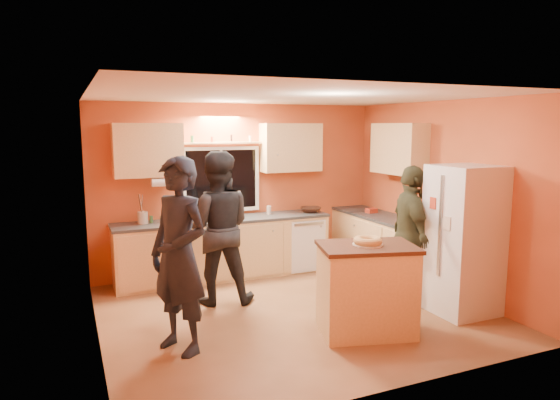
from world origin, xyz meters
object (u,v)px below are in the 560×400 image
person_center (217,228)px  person_left (179,256)px  person_right (410,235)px  island (366,289)px  refrigerator (464,240)px

person_center → person_left: bearing=75.3°
person_center → person_right: bearing=172.4°
island → person_center: bearing=142.4°
island → refrigerator: bearing=18.5°
person_left → person_center: 1.43m
person_left → person_center: size_ratio=1.01×
refrigerator → island: bearing=-176.7°
refrigerator → person_center: person_center is taller
refrigerator → person_left: size_ratio=0.91×
refrigerator → person_center: size_ratio=0.92×
refrigerator → island: size_ratio=1.54×
person_left → person_right: size_ratio=1.11×
refrigerator → person_right: refrigerator is taller
island → person_center: size_ratio=0.60×
refrigerator → island: (-1.42, -0.08, -0.40)m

